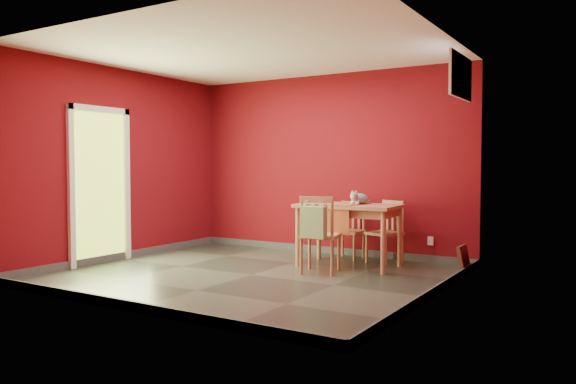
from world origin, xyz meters
The scene contains 13 objects.
ground centered at (0.00, 0.00, 0.00)m, with size 4.50×4.50×0.00m, color #2D342D.
room_shell centered at (0.00, 0.00, 0.05)m, with size 4.50×4.50×4.50m.
doorway centered at (-2.23, -0.40, 1.12)m, with size 0.06×1.01×2.13m.
window centered at (2.23, 1.00, 2.35)m, with size 0.05×0.90×0.50m.
outlet_plate centered at (1.60, 1.99, 0.30)m, with size 0.08×0.01×0.12m, color silver.
dining_table centered at (0.75, 1.16, 0.72)m, with size 1.34×0.82×0.82m.
table_runner centered at (0.75, 1.04, 0.77)m, with size 0.38×0.75×0.37m.
chair_far_left centered at (0.50, 1.72, 0.42)m, with size 0.39×0.39×0.82m.
chair_far_right centered at (1.08, 1.68, 0.44)m, with size 0.51×0.51×0.85m.
chair_near centered at (0.65, 0.54, 0.49)m, with size 0.54×0.54×0.96m.
tote_bag centered at (0.69, 0.32, 0.65)m, with size 0.32×0.19×0.45m.
cat centered at (0.87, 1.25, 0.92)m, with size 0.21×0.40×0.20m, color slate, non-canonical shape.
picture_frame centered at (2.19, 1.44, 0.17)m, with size 0.12×0.35×0.35m.
Camera 1 is at (3.92, -5.55, 1.33)m, focal length 35.00 mm.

